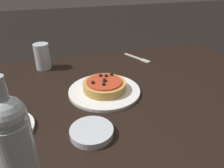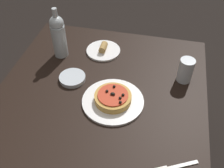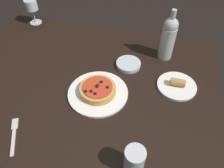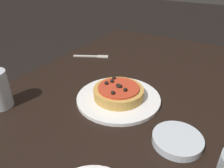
# 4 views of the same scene
# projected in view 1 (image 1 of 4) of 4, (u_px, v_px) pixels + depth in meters

# --- Properties ---
(dining_table) EXTENTS (1.37, 1.02, 0.77)m
(dining_table) POSITION_uv_depth(u_px,v_px,m) (132.00, 115.00, 0.91)
(dining_table) COLOR black
(dining_table) RESTS_ON ground_plane
(dinner_plate) EXTENTS (0.29, 0.29, 0.01)m
(dinner_plate) POSITION_uv_depth(u_px,v_px,m) (104.00, 91.00, 0.90)
(dinner_plate) COLOR white
(dinner_plate) RESTS_ON dining_table
(pizza) EXTENTS (0.17, 0.17, 0.05)m
(pizza) POSITION_uv_depth(u_px,v_px,m) (104.00, 85.00, 0.89)
(pizza) COLOR gold
(pizza) RESTS_ON dinner_plate
(wine_bottle) EXTENTS (0.08, 0.08, 0.29)m
(wine_bottle) POSITION_uv_depth(u_px,v_px,m) (15.00, 145.00, 0.46)
(wine_bottle) COLOR #B2BCC1
(wine_bottle) RESTS_ON dining_table
(water_cup) EXTENTS (0.07, 0.07, 0.13)m
(water_cup) POSITION_uv_depth(u_px,v_px,m) (42.00, 56.00, 1.08)
(water_cup) COLOR silver
(water_cup) RESTS_ON dining_table
(side_bowl) EXTENTS (0.13, 0.13, 0.02)m
(side_bowl) POSITION_uv_depth(u_px,v_px,m) (92.00, 132.00, 0.67)
(side_bowl) COLOR silver
(side_bowl) RESTS_ON dining_table
(fork) EXTENTS (0.10, 0.17, 0.00)m
(fork) POSITION_uv_depth(u_px,v_px,m) (138.00, 58.00, 1.22)
(fork) COLOR beige
(fork) RESTS_ON dining_table
(side_plate) EXTENTS (0.20, 0.20, 0.05)m
(side_plate) POSITION_uv_depth(u_px,v_px,m) (2.00, 128.00, 0.68)
(side_plate) COLOR white
(side_plate) RESTS_ON dining_table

